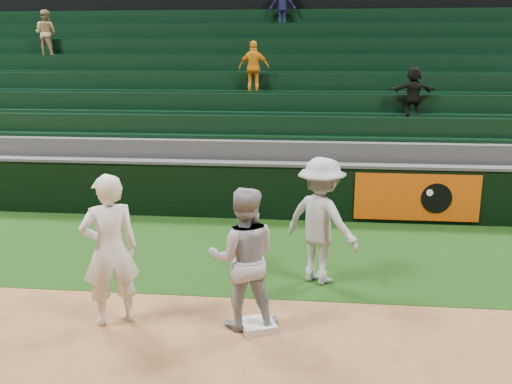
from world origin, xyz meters
TOP-DOWN VIEW (x-y plane):
  - ground at (0.00, 0.00)m, footprint 70.00×70.00m
  - foul_grass at (0.00, 3.00)m, footprint 36.00×4.20m
  - first_base at (0.14, -0.03)m, footprint 0.57×0.57m
  - first_baseman at (-1.83, -0.04)m, footprint 0.90×0.80m
  - baserunner at (-0.06, 0.05)m, footprint 1.02×0.84m
  - base_coach at (0.96, 1.69)m, footprint 1.49×1.35m
  - field_wall at (0.03, 5.20)m, footprint 36.00×0.45m
  - stadium_seating at (-0.01, 8.97)m, footprint 36.00×5.95m

SIDE VIEW (x-z plane):
  - ground at x=0.00m, z-range 0.00..0.00m
  - foul_grass at x=0.00m, z-range 0.00..0.01m
  - first_base at x=0.14m, z-range 0.00..0.10m
  - field_wall at x=0.03m, z-range 0.01..1.26m
  - baserunner at x=-0.06m, z-range 0.00..1.91m
  - base_coach at x=0.96m, z-range 0.01..2.02m
  - first_baseman at x=-1.83m, z-range 0.00..2.07m
  - stadium_seating at x=-0.01m, z-range -1.11..4.52m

